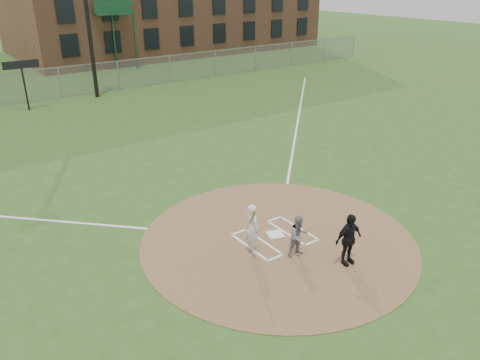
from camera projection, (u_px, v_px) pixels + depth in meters
ground at (278, 240)px, 14.42m from camera, size 140.00×140.00×0.00m
dirt_circle at (278, 239)px, 14.42m from camera, size 8.40×8.40×0.02m
home_plate at (275, 234)px, 14.65m from camera, size 0.63×0.63×0.03m
foul_line_first at (298, 121)px, 25.91m from camera, size 17.04×17.04×0.01m
catcher at (299, 236)px, 13.38m from camera, size 0.66×0.55×1.26m
umpire at (348, 239)px, 12.93m from camera, size 0.93×0.45×1.54m
batters_boxes at (275, 237)px, 14.53m from camera, size 2.08×1.88×0.01m
batter_at_plate at (253, 228)px, 13.46m from camera, size 0.67×0.99×1.78m
outfield_fence at (60, 83)px, 30.33m from camera, size 56.08×0.08×2.03m
scoreboard_sign at (22, 70)px, 27.10m from camera, size 2.00×0.10×2.93m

